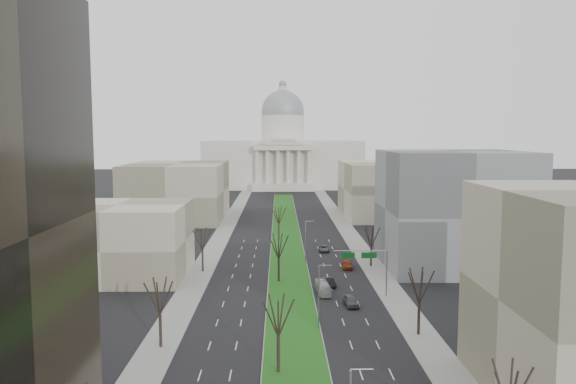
{
  "coord_description": "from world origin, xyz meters",
  "views": [
    {
      "loc": [
        -1.87,
        -22.2,
        27.48
      ],
      "look_at": [
        0.29,
        115.27,
        13.23
      ],
      "focal_mm": 35.0,
      "sensor_mm": 36.0,
      "label": 1
    }
  ],
  "objects": [
    {
      "name": "tree_right_mid",
      "position": [
        17.2,
        52.0,
        7.16
      ],
      "size": [
        5.52,
        5.52,
        9.94
      ],
      "color": "black",
      "rests_on": "ground"
    },
    {
      "name": "capitol",
      "position": [
        0.0,
        269.59,
        16.31
      ],
      "size": [
        80.0,
        46.0,
        55.0
      ],
      "color": "beige",
      "rests_on": "ground"
    },
    {
      "name": "tree_right_far",
      "position": [
        17.2,
        92.0,
        6.53
      ],
      "size": [
        5.04,
        5.04,
        9.07
      ],
      "color": "black",
      "rests_on": "ground"
    },
    {
      "name": "streetlamp_median_b",
      "position": [
        3.76,
        55.0,
        4.81
      ],
      "size": [
        1.9,
        0.2,
        9.16
      ],
      "color": "gray",
      "rests_on": "ground"
    },
    {
      "name": "building_far_right",
      "position": [
        35.0,
        165.0,
        9.0
      ],
      "size": [
        30.0,
        40.0,
        18.0
      ],
      "primitive_type": "cube",
      "color": "gray",
      "rests_on": "ground"
    },
    {
      "name": "car_black",
      "position": [
        7.17,
        77.02,
        0.75
      ],
      "size": [
        2.28,
        4.75,
        1.5
      ],
      "primitive_type": "imported",
      "rotation": [
        0.0,
        0.0,
        0.16
      ],
      "color": "black",
      "rests_on": "ground"
    },
    {
      "name": "tree_median_a",
      "position": [
        -2.0,
        40.0,
        7.0
      ],
      "size": [
        5.4,
        5.4,
        9.72
      ],
      "color": "black",
      "rests_on": "ground"
    },
    {
      "name": "building_beige_left",
      "position": [
        -33.0,
        85.0,
        7.0
      ],
      "size": [
        26.0,
        22.0,
        14.0
      ],
      "primitive_type": "cube",
      "color": "gray",
      "rests_on": "ground"
    },
    {
      "name": "car_grey_near",
      "position": [
        9.61,
        65.32,
        0.84
      ],
      "size": [
        2.43,
        5.1,
        1.68
      ],
      "primitive_type": "imported",
      "rotation": [
        0.0,
        0.0,
        0.09
      ],
      "color": "#4A4B51",
      "rests_on": "ground"
    },
    {
      "name": "mast_arm_signs",
      "position": [
        13.49,
        70.03,
        6.11
      ],
      "size": [
        9.12,
        0.24,
        8.09
      ],
      "color": "gray",
      "rests_on": "ground"
    },
    {
      "name": "box_van",
      "position": [
        5.68,
        72.47,
        1.02
      ],
      "size": [
        2.28,
        7.44,
        2.04
      ],
      "primitive_type": "imported",
      "rotation": [
        0.0,
        0.0,
        0.08
      ],
      "color": "silver",
      "rests_on": "ground"
    },
    {
      "name": "tree_left_far",
      "position": [
        -17.2,
        88.0,
        6.84
      ],
      "size": [
        5.28,
        5.28,
        9.5
      ],
      "color": "black",
      "rests_on": "ground"
    },
    {
      "name": "tree_median_c",
      "position": [
        -2.0,
        120.0,
        7.0
      ],
      "size": [
        5.4,
        5.4,
        9.72
      ],
      "color": "black",
      "rests_on": "ground"
    },
    {
      "name": "sidewalk_left",
      "position": [
        -17.5,
        95.0,
        0.07
      ],
      "size": [
        5.0,
        330.0,
        0.15
      ],
      "primitive_type": "cube",
      "color": "gray",
      "rests_on": "ground"
    },
    {
      "name": "tree_median_b",
      "position": [
        -2.0,
        80.0,
        7.0
      ],
      "size": [
        5.4,
        5.4,
        9.72
      ],
      "color": "black",
      "rests_on": "ground"
    },
    {
      "name": "median",
      "position": [
        0.0,
        118.99,
        0.1
      ],
      "size": [
        8.0,
        222.03,
        0.2
      ],
      "color": "#999993",
      "rests_on": "ground"
    },
    {
      "name": "car_grey_far",
      "position": [
        8.62,
        107.32,
        0.68
      ],
      "size": [
        2.26,
        4.89,
        1.36
      ],
      "primitive_type": "imported",
      "rotation": [
        0.0,
        0.0,
        0.0
      ],
      "color": "#52565A",
      "rests_on": "ground"
    },
    {
      "name": "streetlamp_median_c",
      "position": [
        3.76,
        95.0,
        4.81
      ],
      "size": [
        1.9,
        0.2,
        9.16
      ],
      "color": "gray",
      "rests_on": "ground"
    },
    {
      "name": "ground",
      "position": [
        0.0,
        120.0,
        0.0
      ],
      "size": [
        600.0,
        600.0,
        0.0
      ],
      "primitive_type": "plane",
      "color": "black",
      "rests_on": "ground"
    },
    {
      "name": "building_far_left",
      "position": [
        -35.0,
        160.0,
        9.0
      ],
      "size": [
        30.0,
        40.0,
        18.0
      ],
      "primitive_type": "cube",
      "color": "gray",
      "rests_on": "ground"
    },
    {
      "name": "car_red",
      "position": [
        12.04,
        90.54,
        0.75
      ],
      "size": [
        2.4,
        5.27,
        1.5
      ],
      "primitive_type": "imported",
      "rotation": [
        0.0,
        0.0,
        -0.06
      ],
      "color": "maroon",
      "rests_on": "ground"
    },
    {
      "name": "building_grey_right",
      "position": [
        34.0,
        92.0,
        12.0
      ],
      "size": [
        28.0,
        26.0,
        24.0
      ],
      "primitive_type": "cube",
      "color": "#5A5D5F",
      "rests_on": "ground"
    },
    {
      "name": "sidewalk_right",
      "position": [
        17.5,
        95.0,
        0.07
      ],
      "size": [
        5.0,
        330.0,
        0.15
      ],
      "primitive_type": "cube",
      "color": "gray",
      "rests_on": "ground"
    },
    {
      "name": "tree_left_mid",
      "position": [
        -17.2,
        48.0,
        7.0
      ],
      "size": [
        5.4,
        5.4,
        9.72
      ],
      "color": "black",
      "rests_on": "ground"
    }
  ]
}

